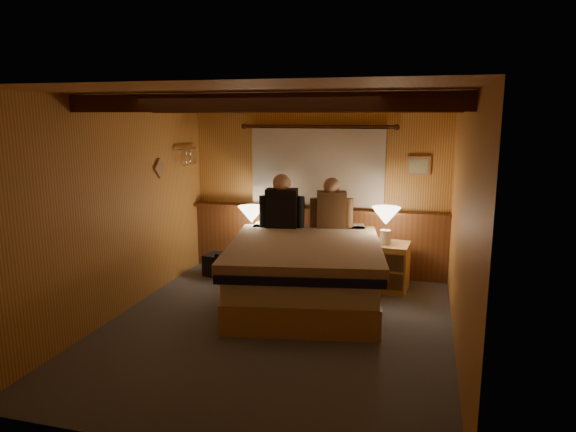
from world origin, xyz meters
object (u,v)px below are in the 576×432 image
at_px(lamp_left, 252,217).
at_px(duffel_bag, 223,265).
at_px(bed, 305,271).
at_px(nightstand_right, 386,266).
at_px(lamp_right, 386,218).
at_px(person_right, 331,207).
at_px(person_left, 282,205).
at_px(nightstand_left, 250,258).

relative_size(lamp_left, duffel_bag, 0.88).
bearing_deg(bed, nightstand_right, 29.67).
distance_m(lamp_right, person_right, 0.73).
height_order(bed, person_left, person_left).
distance_m(person_right, duffel_bag, 1.73).
relative_size(lamp_left, person_left, 0.66).
relative_size(nightstand_left, lamp_right, 1.07).
xyz_separation_m(bed, nightstand_right, (0.89, 0.74, -0.09)).
bearing_deg(lamp_right, nightstand_right, 55.52).
bearing_deg(bed, duffel_bag, 142.54).
height_order(lamp_right, duffel_bag, lamp_right).
relative_size(bed, person_left, 3.39).
relative_size(bed, nightstand_left, 4.88).
distance_m(lamp_right, person_left, 1.35).
bearing_deg(nightstand_left, person_right, -4.08).
bearing_deg(nightstand_right, nightstand_left, -178.18).
bearing_deg(nightstand_right, person_left, -171.99).
bearing_deg(person_left, lamp_right, -5.44).
relative_size(bed, nightstand_right, 4.10).
distance_m(nightstand_left, lamp_left, 0.59).
height_order(nightstand_right, duffel_bag, nightstand_right).
distance_m(nightstand_right, lamp_left, 1.91).
height_order(nightstand_right, person_right, person_right).
relative_size(nightstand_left, person_right, 0.74).
bearing_deg(person_left, lamp_left, 156.11).
height_order(bed, nightstand_left, bed).
bearing_deg(nightstand_left, duffel_bag, -162.36).
distance_m(bed, duffel_bag, 1.53).
bearing_deg(lamp_right, nightstand_left, 176.09).
bearing_deg(nightstand_left, lamp_right, -7.48).
bearing_deg(person_left, nightstand_left, 153.70).
xyz_separation_m(nightstand_right, lamp_right, (-0.02, -0.03, 0.63)).
height_order(nightstand_right, lamp_left, lamp_left).
bearing_deg(person_left, person_right, 7.05).
bearing_deg(lamp_left, nightstand_right, -1.78).
height_order(lamp_right, person_right, person_right).
relative_size(nightstand_right, duffel_bag, 1.11).
xyz_separation_m(bed, person_right, (0.16, 0.82, 0.63)).
relative_size(lamp_right, person_left, 0.65).
relative_size(lamp_right, person_right, 0.69).
height_order(nightstand_left, duffel_bag, nightstand_left).
relative_size(nightstand_right, lamp_right, 1.28).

